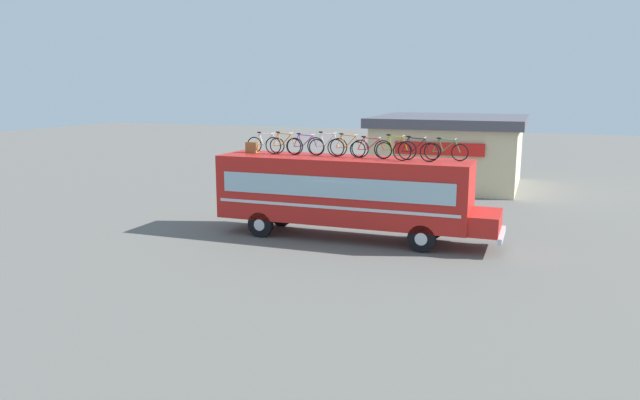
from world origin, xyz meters
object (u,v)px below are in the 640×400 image
(rooftop_bicycle_4, at_px, (327,146))
(rooftop_bicycle_9, at_px, (446,151))
(rooftop_bicycle_2, at_px, (284,145))
(rooftop_bicycle_6, at_px, (371,149))
(rooftop_bicycle_3, at_px, (305,146))
(rooftop_bicycle_8, at_px, (416,151))
(rooftop_bicycle_1, at_px, (266,144))
(rooftop_bicycle_7, at_px, (395,149))
(bus, at_px, (346,191))
(luggage_bag_1, at_px, (252,147))
(rooftop_bicycle_5, at_px, (348,147))

(rooftop_bicycle_4, distance_m, rooftop_bicycle_9, 4.79)
(rooftop_bicycle_9, bearing_deg, rooftop_bicycle_2, -177.56)
(rooftop_bicycle_4, distance_m, rooftop_bicycle_6, 1.90)
(rooftop_bicycle_3, xyz_separation_m, rooftop_bicycle_8, (4.69, -0.54, 0.02))
(rooftop_bicycle_1, bearing_deg, rooftop_bicycle_7, -2.66)
(bus, height_order, rooftop_bicycle_2, rooftop_bicycle_2)
(bus, relative_size, rooftop_bicycle_8, 6.47)
(luggage_bag_1, height_order, rooftop_bicycle_4, rooftop_bicycle_4)
(rooftop_bicycle_5, bearing_deg, rooftop_bicycle_8, -8.75)
(rooftop_bicycle_4, bearing_deg, rooftop_bicycle_1, -179.66)
(bus, distance_m, luggage_bag_1, 4.60)
(bus, distance_m, rooftop_bicycle_2, 3.26)
(luggage_bag_1, relative_size, rooftop_bicycle_5, 0.28)
(rooftop_bicycle_7, relative_size, rooftop_bicycle_9, 1.00)
(rooftop_bicycle_1, distance_m, rooftop_bicycle_8, 6.53)
(rooftop_bicycle_4, xyz_separation_m, rooftop_bicycle_6, (1.89, -0.20, -0.04))
(rooftop_bicycle_1, xyz_separation_m, rooftop_bicycle_3, (1.82, -0.07, 0.00))
(rooftop_bicycle_3, bearing_deg, rooftop_bicycle_2, -170.79)
(rooftop_bicycle_3, bearing_deg, rooftop_bicycle_5, -3.18)
(rooftop_bicycle_4, bearing_deg, rooftop_bicycle_3, -174.57)
(bus, bearing_deg, rooftop_bicycle_7, 2.29)
(luggage_bag_1, xyz_separation_m, rooftop_bicycle_1, (0.62, 0.02, 0.15))
(rooftop_bicycle_4, xyz_separation_m, rooftop_bicycle_8, (3.76, -0.63, -0.01))
(rooftop_bicycle_4, bearing_deg, rooftop_bicycle_5, -11.45)
(rooftop_bicycle_1, bearing_deg, rooftop_bicycle_9, 0.51)
(rooftop_bicycle_6, bearing_deg, rooftop_bicycle_5, 179.23)
(rooftop_bicycle_2, height_order, rooftop_bicycle_5, rooftop_bicycle_5)
(rooftop_bicycle_7, height_order, rooftop_bicycle_8, rooftop_bicycle_7)
(rooftop_bicycle_3, xyz_separation_m, rooftop_bicycle_9, (5.72, 0.14, -0.01))
(rooftop_bicycle_1, relative_size, rooftop_bicycle_5, 1.00)
(rooftop_bicycle_3, relative_size, rooftop_bicycle_6, 0.99)
(rooftop_bicycle_6, relative_size, rooftop_bicycle_7, 1.02)
(rooftop_bicycle_1, height_order, rooftop_bicycle_5, rooftop_bicycle_5)
(rooftop_bicycle_3, distance_m, rooftop_bicycle_6, 2.82)
(bus, bearing_deg, rooftop_bicycle_6, 9.07)
(rooftop_bicycle_2, relative_size, rooftop_bicycle_6, 0.98)
(luggage_bag_1, relative_size, rooftop_bicycle_3, 0.29)
(rooftop_bicycle_7, bearing_deg, rooftop_bicycle_1, 177.34)
(bus, height_order, rooftop_bicycle_3, rooftop_bicycle_3)
(rooftop_bicycle_4, distance_m, rooftop_bicycle_5, 0.97)
(rooftop_bicycle_8, bearing_deg, bus, 174.52)
(rooftop_bicycle_8, height_order, rooftop_bicycle_9, rooftop_bicycle_8)
(luggage_bag_1, bearing_deg, rooftop_bicycle_4, 0.67)
(rooftop_bicycle_1, height_order, rooftop_bicycle_6, rooftop_bicycle_1)
(rooftop_bicycle_7, bearing_deg, luggage_bag_1, 177.82)
(bus, bearing_deg, rooftop_bicycle_5, 90.47)
(rooftop_bicycle_8, bearing_deg, luggage_bag_1, 175.30)
(rooftop_bicycle_3, distance_m, rooftop_bicycle_8, 4.72)
(luggage_bag_1, relative_size, rooftop_bicycle_7, 0.29)
(luggage_bag_1, distance_m, rooftop_bicycle_4, 3.37)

